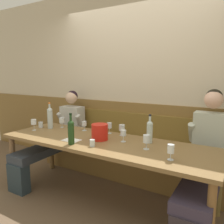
# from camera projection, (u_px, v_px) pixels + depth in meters

# --- Properties ---
(ground_plane) EXTENTS (6.80, 6.80, 0.02)m
(ground_plane) POSITION_uv_depth(u_px,v_px,m) (97.00, 205.00, 2.64)
(ground_plane) COLOR brown
(ground_plane) RESTS_ON ground
(room_wall_back) EXTENTS (6.80, 0.08, 2.80)m
(room_wall_back) POSITION_uv_depth(u_px,v_px,m) (138.00, 82.00, 3.33)
(room_wall_back) COLOR beige
(room_wall_back) RESTS_ON ground
(wood_wainscot_panel) EXTENTS (6.80, 0.03, 1.09)m
(wood_wainscot_panel) POSITION_uv_depth(u_px,v_px,m) (135.00, 138.00, 3.42)
(wood_wainscot_panel) COLOR brown
(wood_wainscot_panel) RESTS_ON ground
(wall_bench) EXTENTS (2.90, 0.42, 0.94)m
(wall_bench) POSITION_uv_depth(u_px,v_px,m) (129.00, 159.00, 3.29)
(wall_bench) COLOR brown
(wall_bench) RESTS_ON ground
(dining_table) EXTENTS (2.60, 0.83, 0.74)m
(dining_table) POSITION_uv_depth(u_px,v_px,m) (104.00, 147.00, 2.65)
(dining_table) COLOR brown
(dining_table) RESTS_ON ground
(person_left_seat) EXTENTS (0.47, 1.25, 1.25)m
(person_left_seat) POSITION_uv_depth(u_px,v_px,m) (57.00, 134.00, 3.44)
(person_left_seat) COLOR #26333C
(person_left_seat) RESTS_ON ground
(person_center_left_seat) EXTENTS (0.50, 1.26, 1.34)m
(person_center_left_seat) POSITION_uv_depth(u_px,v_px,m) (206.00, 156.00, 2.39)
(person_center_left_seat) COLOR #31292F
(person_center_left_seat) RESTS_ON ground
(ice_bucket) EXTENTS (0.20, 0.20, 0.19)m
(ice_bucket) POSITION_uv_depth(u_px,v_px,m) (100.00, 132.00, 2.67)
(ice_bucket) COLOR red
(ice_bucket) RESTS_ON dining_table
(wine_bottle_clear_water) EXTENTS (0.07, 0.07, 0.35)m
(wine_bottle_clear_water) POSITION_uv_depth(u_px,v_px,m) (71.00, 131.00, 2.49)
(wine_bottle_clear_water) COLOR #1E3E19
(wine_bottle_clear_water) RESTS_ON dining_table
(wine_bottle_green_tall) EXTENTS (0.07, 0.07, 0.33)m
(wine_bottle_green_tall) POSITION_uv_depth(u_px,v_px,m) (150.00, 131.00, 2.55)
(wine_bottle_green_tall) COLOR silver
(wine_bottle_green_tall) RESTS_ON dining_table
(wine_bottle_amber_mid) EXTENTS (0.07, 0.07, 0.38)m
(wine_bottle_amber_mid) POSITION_uv_depth(u_px,v_px,m) (50.00, 117.00, 3.22)
(wine_bottle_amber_mid) COLOR #B2C0BD
(wine_bottle_amber_mid) RESTS_ON dining_table
(wine_glass_right_end) EXTENTS (0.07, 0.07, 0.15)m
(wine_glass_right_end) POSITION_uv_depth(u_px,v_px,m) (34.00, 122.00, 3.13)
(wine_glass_right_end) COLOR silver
(wine_glass_right_end) RESTS_ON dining_table
(wine_glass_mid_left) EXTENTS (0.08, 0.08, 0.15)m
(wine_glass_mid_left) POSITION_uv_depth(u_px,v_px,m) (62.00, 120.00, 3.29)
(wine_glass_mid_left) COLOR silver
(wine_glass_mid_left) RESTS_ON dining_table
(wine_glass_center_rear) EXTENTS (0.06, 0.06, 0.14)m
(wine_glass_center_rear) POSITION_uv_depth(u_px,v_px,m) (109.00, 126.00, 2.96)
(wine_glass_center_rear) COLOR silver
(wine_glass_center_rear) RESTS_ON dining_table
(wine_glass_center_front) EXTENTS (0.08, 0.08, 0.14)m
(wine_glass_center_front) POSITION_uv_depth(u_px,v_px,m) (122.00, 128.00, 2.87)
(wine_glass_center_front) COLOR silver
(wine_glass_center_front) RESTS_ON dining_table
(wine_glass_near_bucket) EXTENTS (0.07, 0.07, 0.14)m
(wine_glass_near_bucket) POSITION_uv_depth(u_px,v_px,m) (123.00, 133.00, 2.59)
(wine_glass_near_bucket) COLOR silver
(wine_glass_near_bucket) RESTS_ON dining_table
(wine_glass_mid_right) EXTENTS (0.07, 0.07, 0.15)m
(wine_glass_mid_right) POSITION_uv_depth(u_px,v_px,m) (146.00, 139.00, 2.33)
(wine_glass_mid_right) COLOR silver
(wine_glass_mid_right) RESTS_ON dining_table
(wine_glass_left_end) EXTENTS (0.06, 0.06, 0.15)m
(wine_glass_left_end) POSITION_uv_depth(u_px,v_px,m) (171.00, 150.00, 2.04)
(wine_glass_left_end) COLOR silver
(wine_glass_left_end) RESTS_ON dining_table
(wine_glass_by_bottle) EXTENTS (0.07, 0.07, 0.13)m
(wine_glass_by_bottle) POSITION_uv_depth(u_px,v_px,m) (84.00, 124.00, 3.11)
(wine_glass_by_bottle) COLOR silver
(wine_glass_by_bottle) RESTS_ON dining_table
(water_tumbler_right) EXTENTS (0.06, 0.06, 0.08)m
(water_tumbler_right) POSITION_uv_depth(u_px,v_px,m) (92.00, 143.00, 2.44)
(water_tumbler_right) COLOR silver
(water_tumbler_right) RESTS_ON dining_table
(water_tumbler_center) EXTENTS (0.07, 0.07, 0.08)m
(water_tumbler_center) POSITION_uv_depth(u_px,v_px,m) (41.00, 125.00, 3.29)
(water_tumbler_center) COLOR silver
(water_tumbler_center) RESTS_ON dining_table
(tasting_sheet_left_guest) EXTENTS (0.21, 0.15, 0.00)m
(tasting_sheet_left_guest) POSITION_uv_depth(u_px,v_px,m) (71.00, 140.00, 2.66)
(tasting_sheet_left_guest) COLOR white
(tasting_sheet_left_guest) RESTS_ON dining_table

